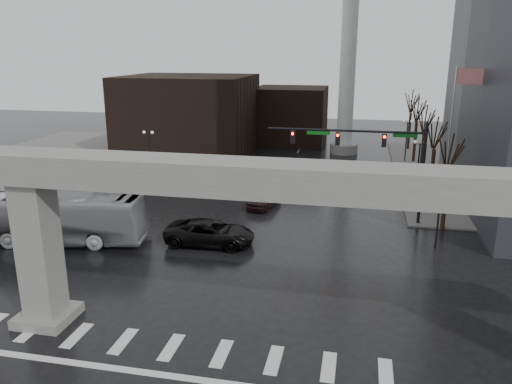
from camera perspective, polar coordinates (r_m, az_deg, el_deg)
ground at (r=25.15m, az=-8.79°, el=-15.90°), size 160.00×160.00×0.00m
sidewalk_nw at (r=66.68m, az=-19.09°, el=3.75°), size 28.00×36.00×0.15m
elevated_guideway at (r=21.90m, az=-6.45°, el=-0.92°), size 48.00×2.60×8.70m
building_far_left at (r=66.16m, az=-7.73°, el=8.73°), size 16.00×14.00×10.00m
building_far_mid at (r=73.14m, az=3.97°, el=8.73°), size 10.00×10.00×8.00m
smokestack at (r=65.90m, az=10.55°, el=15.86°), size 3.60×3.60×30.00m
signal_mast_arm at (r=39.38m, az=13.19°, el=4.77°), size 12.12×0.43×8.00m
flagpole_assembly at (r=42.89m, az=21.77°, el=7.26°), size 2.06×0.12×12.00m
lamp_right_0 at (r=35.68m, az=20.31°, el=-0.87°), size 1.22×0.32×5.11m
lamp_right_1 at (r=49.17m, az=18.12°, el=3.78°), size 1.22×0.32×5.11m
lamp_right_2 at (r=62.88m, az=16.86°, el=6.41°), size 1.22×0.32×5.11m
lamp_left_0 at (r=41.25m, az=-19.90°, el=1.37°), size 1.22×0.32×5.11m
lamp_left_1 at (r=53.35m, az=-12.14°, el=5.12°), size 1.22×0.32×5.11m
lamp_left_2 at (r=66.20m, az=-7.26°, el=7.41°), size 1.22×0.32×5.11m
tree_right_0 at (r=39.85m, az=20.91°, el=-0.25°), size 1.09×1.58×7.50m
tree_right_1 at (r=47.50m, az=19.52°, el=2.47°), size 1.09×1.61×7.67m
tree_right_2 at (r=55.26m, az=18.52°, el=4.43°), size 1.10×1.63×7.85m
tree_right_3 at (r=63.08m, az=17.76°, el=5.90°), size 1.11×1.66×8.02m
tree_right_4 at (r=70.93m, az=17.17°, el=7.05°), size 1.12×1.69×8.19m
pickup_truck at (r=35.12m, az=-5.28°, el=-4.66°), size 6.34×3.09×1.74m
city_bus at (r=37.89m, az=-22.31°, el=-2.71°), size 13.51×5.05×3.68m
far_car at (r=43.34m, az=0.93°, el=-0.66°), size 2.69×4.89×1.58m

